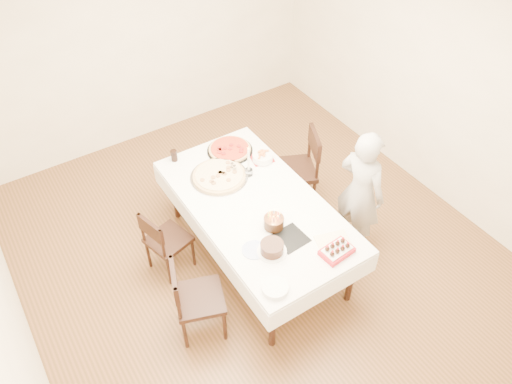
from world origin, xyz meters
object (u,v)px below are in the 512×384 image
dining_table (256,230)px  person (360,192)px  chair_left_savory (168,240)px  pasta_bowl (263,157)px  birthday_cake (274,220)px  cola_glass (174,156)px  layer_cake (272,248)px  pizza_white (219,176)px  taper_candle (249,161)px  chair_right_savory (294,170)px  pizza_pepperoni (230,149)px  strawberry_box (337,251)px  chair_left_dessert (200,298)px

dining_table → person: 1.09m
chair_left_savory → pasta_bowl: pasta_bowl is taller
chair_left_savory → person: size_ratio=0.55×
chair_left_savory → birthday_cake: birthday_cake is taller
cola_glass → layer_cake: bearing=-84.2°
pasta_bowl → layer_cake: bearing=-119.7°
person → cola_glass: 1.92m
pizza_white → taper_candle: 0.34m
layer_cake → person: bearing=8.5°
dining_table → cola_glass: (-0.36, 0.99, 0.44)m
chair_right_savory → cola_glass: 1.31m
pasta_bowl → taper_candle: bearing=-154.9°
dining_table → pizza_white: 0.65m
dining_table → chair_right_savory: bearing=29.0°
chair_right_savory → cola_glass: chair_right_savory is taller
cola_glass → person: bearing=-46.1°
pizza_pepperoni → pasta_bowl: size_ratio=2.29×
dining_table → chair_right_savory: chair_right_savory is taller
layer_cake → pizza_white: bearing=84.8°
chair_right_savory → pizza_white: chair_right_savory is taller
strawberry_box → layer_cake: bearing=145.6°
chair_right_savory → pizza_pepperoni: bearing=171.5°
taper_candle → pizza_white: bearing=154.9°
strawberry_box → pizza_white: bearing=104.6°
pizza_pepperoni → birthday_cake: 1.17m
chair_right_savory → chair_left_savory: size_ratio=1.22×
chair_left_savory → chair_left_dessert: chair_left_dessert is taller
chair_left_dessert → pasta_bowl: bearing=-124.0°
cola_glass → birthday_cake: size_ratio=0.69×
dining_table → pizza_pepperoni: bearing=76.5°
chair_left_savory → pasta_bowl: bearing=172.2°
chair_left_dessert → layer_cake: 0.77m
pizza_white → pizza_pepperoni: bearing=44.9°
dining_table → strawberry_box: (0.25, -0.88, 0.41)m
pasta_bowl → strawberry_box: pasta_bowl is taller
person → taper_candle: size_ratio=3.95×
chair_left_dessert → birthday_cake: bearing=-153.0°
chair_right_savory → pasta_bowl: bearing=-165.0°
chair_right_savory → chair_left_savory: (-1.57, -0.09, -0.09)m
chair_right_savory → layer_cake: size_ratio=3.73×
layer_cake → pasta_bowl: bearing=60.3°
chair_left_savory → cola_glass: cola_glass is taller
cola_glass → layer_cake: cola_glass is taller
layer_cake → birthday_cake: bearing=52.6°
person → cola_glass: size_ratio=11.47×
chair_left_dessert → pizza_white: chair_left_dessert is taller
chair_right_savory → taper_candle: taper_candle is taller
person → pasta_bowl: bearing=20.9°
pasta_bowl → layer_cake: 1.22m
dining_table → chair_left_savory: size_ratio=2.71×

